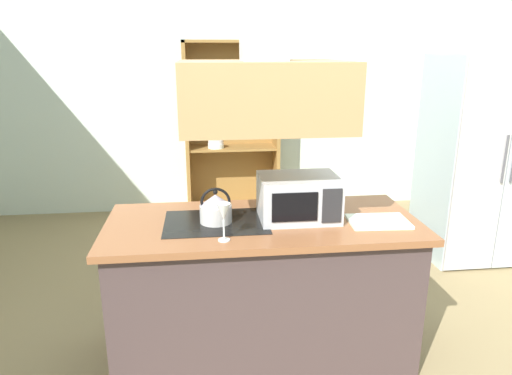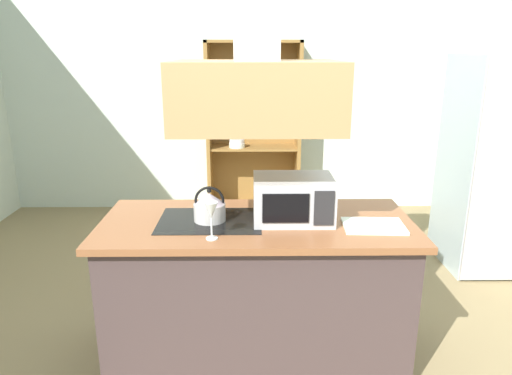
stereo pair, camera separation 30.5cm
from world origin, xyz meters
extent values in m
plane|color=#88744F|center=(0.00, 0.00, 0.00)|extent=(7.80, 7.80, 0.00)
cube|color=silver|center=(0.00, 3.00, 1.35)|extent=(6.00, 0.12, 2.70)
cube|color=#443535|center=(-0.07, 0.04, 0.43)|extent=(1.76, 0.74, 0.86)
cube|color=brown|center=(-0.07, 0.04, 0.88)|extent=(1.84, 0.82, 0.04)
cube|color=black|center=(-0.34, 0.04, 0.90)|extent=(0.60, 0.45, 0.00)
cube|color=tan|center=(-0.07, 0.04, 1.63)|extent=(0.90, 0.70, 0.36)
cube|color=#AEC3C9|center=(2.09, 1.34, 0.92)|extent=(0.90, 0.72, 1.83)
cube|color=#BCB9BA|center=(1.86, 0.97, 0.92)|extent=(0.44, 0.03, 1.79)
cylinder|color=#4C4C51|center=(2.05, 0.94, 1.01)|extent=(0.02, 0.02, 0.40)
cube|color=olive|center=(-0.57, 2.74, 0.98)|extent=(0.04, 0.40, 1.97)
cube|color=olive|center=(0.44, 2.74, 0.98)|extent=(0.04, 0.40, 1.97)
cube|color=olive|center=(-0.07, 2.74, 1.95)|extent=(1.05, 0.40, 0.03)
cube|color=olive|center=(-0.07, 2.74, 0.04)|extent=(1.05, 0.40, 0.08)
cube|color=olive|center=(-0.07, 2.93, 0.98)|extent=(1.05, 0.02, 1.97)
cube|color=olive|center=(-0.07, 2.74, 0.79)|extent=(0.97, 0.36, 0.02)
cube|color=olive|center=(-0.07, 2.74, 1.28)|extent=(0.97, 0.36, 0.02)
cylinder|color=white|center=(-0.26, 2.69, 0.82)|extent=(0.18, 0.18, 0.05)
cylinder|color=white|center=(-0.26, 2.69, 0.87)|extent=(0.17, 0.17, 0.05)
cylinder|color=silver|center=(0.06, 2.70, 1.35)|extent=(0.01, 0.01, 0.12)
cone|color=silver|center=(0.06, 2.70, 1.45)|extent=(0.07, 0.07, 0.08)
cylinder|color=silver|center=(0.23, 2.70, 1.35)|extent=(0.01, 0.01, 0.12)
cone|color=silver|center=(0.23, 2.70, 1.45)|extent=(0.07, 0.07, 0.08)
cylinder|color=#BAB8B5|center=(-0.34, 0.04, 0.95)|extent=(0.19, 0.19, 0.10)
cone|color=#BBB0C6|center=(-0.34, 0.04, 1.04)|extent=(0.18, 0.18, 0.07)
sphere|color=black|center=(-0.34, 0.04, 1.09)|extent=(0.03, 0.03, 0.03)
torus|color=black|center=(-0.34, 0.04, 1.02)|extent=(0.17, 0.02, 0.17)
cube|color=white|center=(0.60, -0.08, 0.91)|extent=(0.35, 0.26, 0.02)
cube|color=#B7BABF|center=(0.15, 0.06, 1.03)|extent=(0.46, 0.34, 0.26)
cube|color=black|center=(0.09, -0.12, 1.03)|extent=(0.26, 0.01, 0.17)
cube|color=#262628|center=(0.30, -0.12, 1.03)|extent=(0.11, 0.01, 0.20)
cylinder|color=silver|center=(-0.31, -0.23, 0.90)|extent=(0.06, 0.06, 0.01)
cylinder|color=silver|center=(-0.31, -0.23, 0.96)|extent=(0.01, 0.01, 0.11)
cone|color=silver|center=(-0.31, -0.23, 1.06)|extent=(0.08, 0.08, 0.09)
camera|label=1|loc=(-0.40, -2.52, 1.87)|focal=32.73mm
camera|label=2|loc=(-0.10, -2.54, 1.87)|focal=32.73mm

